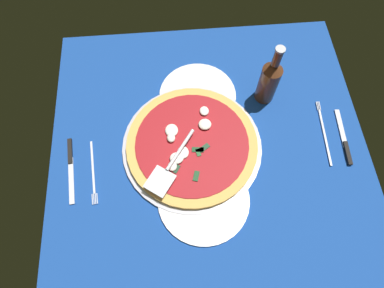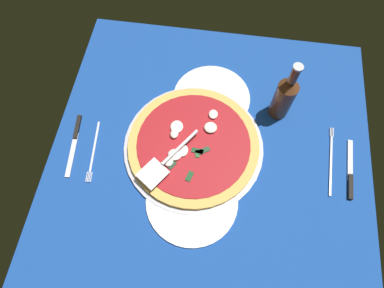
% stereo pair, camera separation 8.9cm
% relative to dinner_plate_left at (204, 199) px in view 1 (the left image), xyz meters
% --- Properties ---
extents(ground_plane, '(0.93, 0.93, 0.01)m').
position_rel_dinner_plate_left_xyz_m(ground_plane, '(0.15, -0.03, -0.01)').
color(ground_plane, navy).
extents(checker_pattern, '(0.93, 0.93, 0.00)m').
position_rel_dinner_plate_left_xyz_m(checker_pattern, '(0.15, -0.03, -0.01)').
color(checker_pattern, white).
rests_on(checker_pattern, ground_plane).
extents(pizza_pan, '(0.41, 0.41, 0.01)m').
position_rel_dinner_plate_left_xyz_m(pizza_pan, '(0.16, 0.02, 0.00)').
color(pizza_pan, '#B6B5C1').
rests_on(pizza_pan, ground_plane).
extents(dinner_plate_left, '(0.25, 0.25, 0.01)m').
position_rel_dinner_plate_left_xyz_m(dinner_plate_left, '(0.00, 0.00, 0.00)').
color(dinner_plate_left, white).
rests_on(dinner_plate_left, ground_plane).
extents(dinner_plate_right, '(0.24, 0.24, 0.01)m').
position_rel_dinner_plate_left_xyz_m(dinner_plate_right, '(0.34, -0.01, 0.00)').
color(dinner_plate_right, white).
rests_on(dinner_plate_right, ground_plane).
extents(pizza, '(0.38, 0.38, 0.03)m').
position_rel_dinner_plate_left_xyz_m(pizza, '(0.16, 0.02, 0.02)').
color(pizza, gold).
rests_on(pizza, pizza_pan).
extents(pizza_server, '(0.20, 0.15, 0.01)m').
position_rel_dinner_plate_left_xyz_m(pizza_server, '(0.09, 0.08, 0.04)').
color(pizza_server, silver).
rests_on(pizza_server, pizza).
extents(place_setting_near, '(0.23, 0.13, 0.01)m').
position_rel_dinner_plate_left_xyz_m(place_setting_near, '(0.16, -0.41, -0.00)').
color(place_setting_near, white).
rests_on(place_setting_near, ground_plane).
extents(place_setting_far, '(0.21, 0.16, 0.01)m').
position_rel_dinner_plate_left_xyz_m(place_setting_far, '(0.12, 0.34, -0.00)').
color(place_setting_far, white).
rests_on(place_setting_far, ground_plane).
extents(beer_bottle, '(0.06, 0.06, 0.23)m').
position_rel_dinner_plate_left_xyz_m(beer_bottle, '(0.32, -0.22, 0.08)').
color(beer_bottle, '#57301B').
rests_on(beer_bottle, ground_plane).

